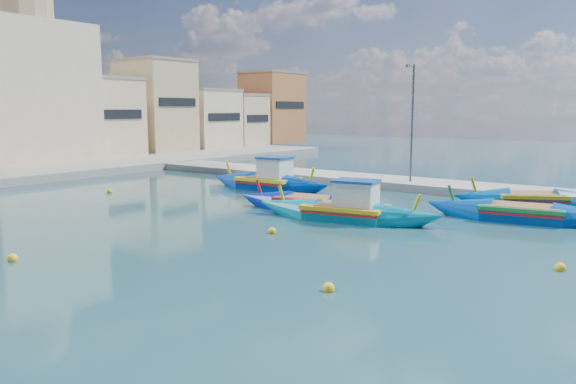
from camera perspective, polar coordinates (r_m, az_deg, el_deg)
ground at (r=19.64m, az=7.23°, el=-6.96°), size 160.00×160.00×0.00m
east_quay at (r=36.11m, az=21.34°, el=-0.01°), size 4.00×70.00×0.50m
church_block at (r=55.98m, az=-25.66°, el=10.92°), size 10.00×10.00×19.10m
quay_street_lamp at (r=37.25m, az=12.46°, el=6.93°), size 1.18×0.16×8.00m
luzzu_turquoise_cabin at (r=26.52m, az=5.92°, el=-2.10°), size 3.69×9.57×3.01m
luzzu_blue_cabin at (r=36.42m, az=-1.97°, el=0.88°), size 2.65×9.39×3.29m
luzzu_cyan_mid at (r=28.98m, az=2.31°, el=-1.36°), size 3.48×8.73×2.52m
luzzu_blue_south at (r=28.44m, az=22.63°, el=-2.18°), size 3.51×9.32×2.63m
luzzu_cyan_south at (r=32.73m, az=23.49°, el=-0.90°), size 5.67×8.47×2.62m
mooring_buoys at (r=23.79m, az=-0.53°, el=-3.97°), size 20.67×26.55×0.36m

